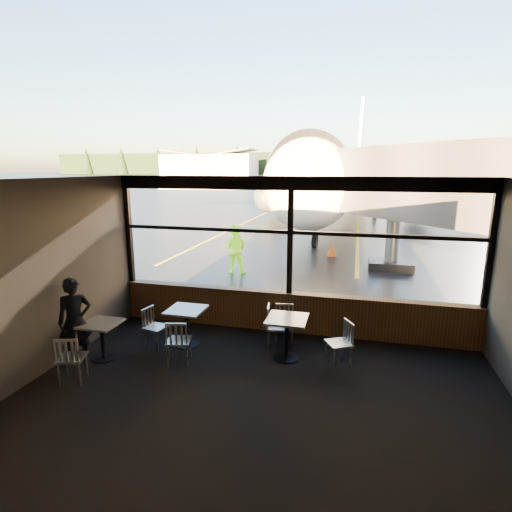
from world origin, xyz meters
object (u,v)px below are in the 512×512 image
at_px(chair_mid_w, 156,328).
at_px(chair_left_s, 72,358).
at_px(cafe_table_near, 287,338).
at_px(airliner, 346,142).
at_px(cone_nose, 332,250).
at_px(chair_mid_s, 179,341).
at_px(chair_near_w, 278,327).
at_px(chair_near_n, 284,325).
at_px(jet_bridge, 428,204).
at_px(chair_near_e, 339,344).
at_px(ground_crew, 235,249).
at_px(passenger, 75,321).
at_px(cafe_table_left, 102,341).
at_px(cone_wing, 289,215).
at_px(cafe_table_mid, 187,327).

distance_m(chair_mid_w, chair_left_s, 1.78).
bearing_deg(cafe_table_near, chair_left_s, -152.77).
height_order(airliner, cone_nose, airliner).
bearing_deg(chair_mid_s, chair_near_w, 19.62).
height_order(cafe_table_near, chair_near_n, chair_near_n).
relative_size(jet_bridge, chair_near_n, 13.39).
xyz_separation_m(chair_near_e, chair_near_n, (-1.16, 0.66, -0.01)).
distance_m(chair_near_e, ground_crew, 7.29).
bearing_deg(cone_nose, ground_crew, -131.63).
relative_size(passenger, ground_crew, 0.96).
bearing_deg(chair_near_w, chair_mid_w, -86.47).
height_order(chair_near_w, ground_crew, ground_crew).
bearing_deg(cone_nose, chair_left_s, -108.00).
height_order(airliner, passenger, airliner).
bearing_deg(cafe_table_left, chair_near_n, 24.49).
relative_size(airliner, cafe_table_left, 47.74).
distance_m(cafe_table_near, chair_near_e, 1.00).
xyz_separation_m(cone_nose, cone_wing, (-3.95, 12.42, -0.02)).
xyz_separation_m(chair_mid_w, passenger, (-1.16, -0.95, 0.41)).
xyz_separation_m(chair_mid_w, cone_wing, (-0.96, 22.25, -0.17)).
bearing_deg(chair_near_n, cafe_table_near, 93.83).
height_order(chair_mid_s, cone_nose, chair_mid_s).
bearing_deg(chair_near_e, cafe_table_mid, 58.87).
xyz_separation_m(airliner, cafe_table_near, (-0.17, -23.42, -5.07)).
bearing_deg(chair_mid_s, chair_left_s, -157.64).
height_order(cafe_table_near, chair_mid_w, chair_mid_w).
distance_m(cafe_table_near, chair_left_s, 3.89).
height_order(cafe_table_near, cafe_table_mid, cafe_table_near).
relative_size(jet_bridge, cone_nose, 21.33).
height_order(chair_near_w, chair_near_n, chair_near_w).
xyz_separation_m(passenger, cone_wing, (0.20, 23.19, -0.58)).
relative_size(cafe_table_left, passenger, 0.45).
bearing_deg(chair_mid_w, chair_left_s, -12.56).
xyz_separation_m(airliner, chair_near_w, (-0.41, -23.04, -5.02)).
bearing_deg(cafe_table_near, cone_nose, 88.43).
distance_m(airliner, cafe_table_near, 23.96).
bearing_deg(cone_wing, chair_near_n, -80.68).
bearing_deg(chair_near_n, passenger, 14.17).
distance_m(chair_left_s, ground_crew, 7.89).
bearing_deg(chair_near_n, jet_bridge, -130.56).
xyz_separation_m(cafe_table_left, chair_near_e, (4.48, 0.85, 0.06)).
relative_size(airliner, cone_wing, 70.96).
relative_size(chair_mid_s, cone_nose, 1.69).
relative_size(chair_near_w, chair_near_n, 1.10).
bearing_deg(chair_near_w, cafe_table_left, -77.23).
height_order(jet_bridge, cone_nose, jet_bridge).
relative_size(jet_bridge, chair_near_w, 12.20).
bearing_deg(chair_near_w, chair_left_s, -64.83).
height_order(cafe_table_left, chair_near_e, chair_near_e).
height_order(cafe_table_mid, chair_near_w, chair_near_w).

